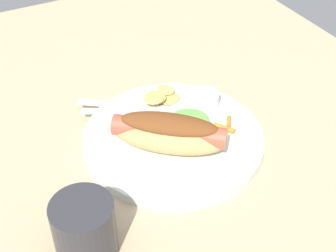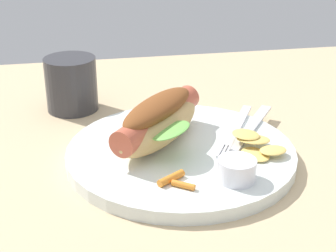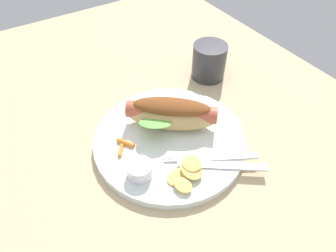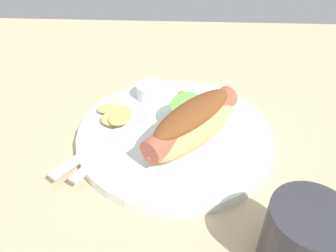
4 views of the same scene
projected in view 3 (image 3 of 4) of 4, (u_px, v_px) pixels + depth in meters
The scene contains 9 objects.
ground_plane at pixel (159, 143), 58.41cm from camera, with size 120.00×90.00×1.80cm, color tan.
plate at pixel (169, 140), 56.69cm from camera, with size 28.33×28.33×1.60cm, color white.
hot_dog at pixel (171, 113), 56.05cm from camera, with size 15.35×16.90×5.97cm.
sauce_ramekin at pixel (140, 170), 49.43cm from camera, with size 4.29×4.29×2.49cm, color white.
fork at pixel (213, 157), 52.50cm from camera, with size 9.21×15.04×0.40cm.
knife at pixel (222, 166), 51.32cm from camera, with size 15.32×1.40×0.36cm, color silver.
chips_pile at pixel (186, 173), 49.42cm from camera, with size 6.61×7.82×1.89cm.
carrot_garnish at pixel (124, 145), 54.16cm from camera, with size 4.03×3.88×0.84cm.
drinking_cup at pixel (209, 61), 68.93cm from camera, with size 7.72×7.72×8.13cm, color #333338.
Camera 3 is at (-33.12, 18.95, 43.47)cm, focal length 32.17 mm.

